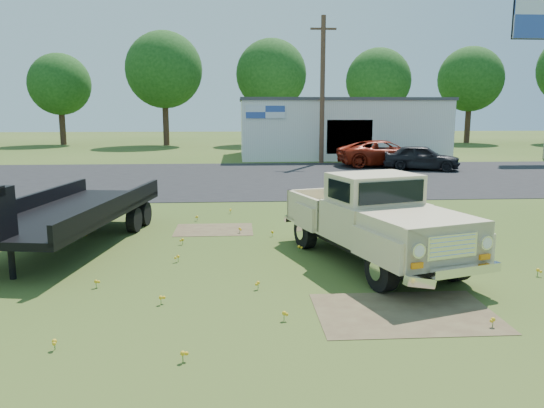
{
  "coord_description": "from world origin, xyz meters",
  "views": [
    {
      "loc": [
        -1.3,
        -11.32,
        3.41
      ],
      "look_at": [
        -0.5,
        1.0,
        1.18
      ],
      "focal_mm": 35.0,
      "sensor_mm": 36.0,
      "label": 1
    }
  ],
  "objects": [
    {
      "name": "commercial_building",
      "position": [
        6.0,
        26.99,
        2.1
      ],
      "size": [
        14.2,
        8.2,
        4.15
      ],
      "color": "silver",
      "rests_on": "ground"
    },
    {
      "name": "dirt_patch_a",
      "position": [
        1.5,
        -3.0,
        0.0
      ],
      "size": [
        3.0,
        2.0,
        0.01
      ],
      "primitive_type": "cube",
      "color": "brown",
      "rests_on": "ground"
    },
    {
      "name": "asphalt_lot",
      "position": [
        0.0,
        15.0,
        0.0
      ],
      "size": [
        90.0,
        14.0,
        0.02
      ],
      "primitive_type": "cube",
      "color": "black",
      "rests_on": "ground"
    },
    {
      "name": "treeline_b",
      "position": [
        -18.0,
        41.0,
        5.67
      ],
      "size": [
        5.76,
        5.76,
        8.57
      ],
      "color": "#3D271B",
      "rests_on": "ground"
    },
    {
      "name": "dark_sedan",
      "position": [
        8.99,
        17.72,
        0.7
      ],
      "size": [
        4.45,
        2.91,
        1.41
      ],
      "primitive_type": "imported",
      "rotation": [
        0.0,
        0.0,
        1.24
      ],
      "color": "black",
      "rests_on": "ground"
    },
    {
      "name": "utility_pole_mid",
      "position": [
        4.0,
        22.0,
        4.6
      ],
      "size": [
        1.6,
        0.3,
        9.0
      ],
      "color": "#4A2F22",
      "rests_on": "ground"
    },
    {
      "name": "dirt_patch_b",
      "position": [
        -2.0,
        3.5,
        0.0
      ],
      "size": [
        2.2,
        1.6,
        0.01
      ],
      "primitive_type": "cube",
      "color": "brown",
      "rests_on": "ground"
    },
    {
      "name": "ground",
      "position": [
        0.0,
        0.0,
        0.0
      ],
      "size": [
        140.0,
        140.0,
        0.0
      ],
      "primitive_type": "plane",
      "color": "#344C18",
      "rests_on": "ground"
    },
    {
      "name": "vintage_pickup_truck",
      "position": [
        1.68,
        -0.0,
        1.01
      ],
      "size": [
        3.76,
        5.95,
        2.02
      ],
      "primitive_type": null,
      "rotation": [
        0.0,
        0.0,
        0.31
      ],
      "color": "#CFBB8B",
      "rests_on": "ground"
    },
    {
      "name": "red_pickup",
      "position": [
        7.45,
        19.84,
        0.77
      ],
      "size": [
        5.73,
        3.01,
        1.54
      ],
      "primitive_type": "imported",
      "rotation": [
        0.0,
        0.0,
        1.66
      ],
      "color": "maroon",
      "rests_on": "ground"
    },
    {
      "name": "treeline_d",
      "position": [
        2.0,
        40.5,
        6.62
      ],
      "size": [
        6.72,
        6.72,
        10.0
      ],
      "color": "#3D271B",
      "rests_on": "ground"
    },
    {
      "name": "flatbed_trailer",
      "position": [
        -5.47,
        2.01,
        0.98
      ],
      "size": [
        3.47,
        7.48,
        1.96
      ],
      "primitive_type": null,
      "rotation": [
        0.0,
        0.0,
        -0.15
      ],
      "color": "black",
      "rests_on": "ground"
    },
    {
      "name": "treeline_e",
      "position": [
        12.0,
        39.0,
        5.98
      ],
      "size": [
        6.08,
        6.08,
        9.04
      ],
      "color": "#3D271B",
      "rests_on": "ground"
    },
    {
      "name": "treeline_f",
      "position": [
        22.0,
        41.5,
        6.3
      ],
      "size": [
        6.4,
        6.4,
        9.52
      ],
      "color": "#3D271B",
      "rests_on": "ground"
    },
    {
      "name": "treeline_c",
      "position": [
        -8.0,
        39.5,
        6.93
      ],
      "size": [
        7.04,
        7.04,
        10.47
      ],
      "color": "#3D271B",
      "rests_on": "ground"
    }
  ]
}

